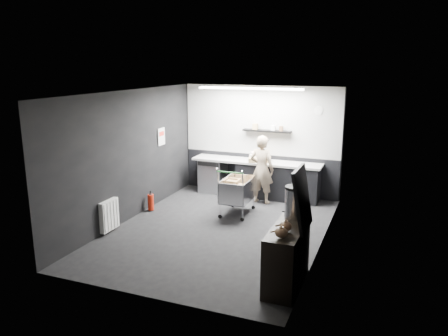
% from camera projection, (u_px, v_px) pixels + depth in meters
% --- Properties ---
extents(floor, '(5.50, 5.50, 0.00)m').
position_uv_depth(floor, '(219.00, 230.00, 8.67)').
color(floor, black).
rests_on(floor, ground).
extents(ceiling, '(5.50, 5.50, 0.00)m').
position_uv_depth(ceiling, '(219.00, 92.00, 8.04)').
color(ceiling, silver).
rests_on(ceiling, wall_back).
extents(wall_back, '(5.50, 0.00, 5.50)m').
position_uv_depth(wall_back, '(260.00, 140.00, 10.84)').
color(wall_back, black).
rests_on(wall_back, floor).
extents(wall_front, '(5.50, 0.00, 5.50)m').
position_uv_depth(wall_front, '(142.00, 206.00, 5.87)').
color(wall_front, black).
rests_on(wall_front, floor).
extents(wall_left, '(0.00, 5.50, 5.50)m').
position_uv_depth(wall_left, '(130.00, 156.00, 9.06)').
color(wall_left, black).
rests_on(wall_left, floor).
extents(wall_right, '(0.00, 5.50, 5.50)m').
position_uv_depth(wall_right, '(325.00, 173.00, 7.65)').
color(wall_right, black).
rests_on(wall_right, floor).
extents(kitchen_wall_panel, '(3.95, 0.02, 1.70)m').
position_uv_depth(kitchen_wall_panel, '(261.00, 120.00, 10.71)').
color(kitchen_wall_panel, '#B4B3AF').
rests_on(kitchen_wall_panel, wall_back).
extents(dado_panel, '(3.95, 0.02, 1.00)m').
position_uv_depth(dado_panel, '(260.00, 174.00, 11.03)').
color(dado_panel, black).
rests_on(dado_panel, wall_back).
extents(floating_shelf, '(1.20, 0.22, 0.04)m').
position_uv_depth(floating_shelf, '(267.00, 131.00, 10.59)').
color(floating_shelf, black).
rests_on(floating_shelf, wall_back).
extents(wall_clock, '(0.20, 0.03, 0.20)m').
position_uv_depth(wall_clock, '(319.00, 110.00, 10.13)').
color(wall_clock, silver).
rests_on(wall_clock, wall_back).
extents(poster, '(0.02, 0.30, 0.40)m').
position_uv_depth(poster, '(161.00, 137.00, 10.19)').
color(poster, white).
rests_on(poster, wall_left).
extents(poster_red_band, '(0.02, 0.22, 0.10)m').
position_uv_depth(poster_red_band, '(161.00, 134.00, 10.17)').
color(poster_red_band, red).
rests_on(poster_red_band, poster).
extents(radiator, '(0.10, 0.50, 0.60)m').
position_uv_depth(radiator, '(109.00, 215.00, 8.46)').
color(radiator, silver).
rests_on(radiator, wall_left).
extents(ceiling_strip, '(2.40, 0.20, 0.04)m').
position_uv_depth(ceiling_strip, '(250.00, 89.00, 9.72)').
color(ceiling_strip, white).
rests_on(ceiling_strip, ceiling).
extents(prep_counter, '(3.20, 0.61, 0.90)m').
position_uv_depth(prep_counter, '(261.00, 179.00, 10.71)').
color(prep_counter, black).
rests_on(prep_counter, floor).
extents(person, '(0.63, 0.46, 1.61)m').
position_uv_depth(person, '(262.00, 170.00, 10.17)').
color(person, beige).
rests_on(person, floor).
extents(shopping_cart, '(0.60, 0.97, 1.07)m').
position_uv_depth(shopping_cart, '(237.00, 191.00, 9.48)').
color(shopping_cart, silver).
rests_on(shopping_cart, floor).
extents(sideboard, '(0.51, 1.20, 1.80)m').
position_uv_depth(sideboard, '(288.00, 248.00, 6.42)').
color(sideboard, black).
rests_on(sideboard, floor).
extents(fire_extinguisher, '(0.13, 0.13, 0.44)m').
position_uv_depth(fire_extinguisher, '(151.00, 202.00, 9.73)').
color(fire_extinguisher, '#B61E0C').
rests_on(fire_extinguisher, floor).
extents(cardboard_box, '(0.61, 0.52, 0.11)m').
position_uv_depth(cardboard_box, '(260.00, 159.00, 10.56)').
color(cardboard_box, '#A08655').
rests_on(cardboard_box, prep_counter).
extents(pink_tub, '(0.22, 0.22, 0.22)m').
position_uv_depth(pink_tub, '(255.00, 156.00, 10.64)').
color(pink_tub, white).
rests_on(pink_tub, prep_counter).
extents(white_container, '(0.19, 0.15, 0.17)m').
position_uv_depth(white_container, '(254.00, 158.00, 10.60)').
color(white_container, silver).
rests_on(white_container, prep_counter).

